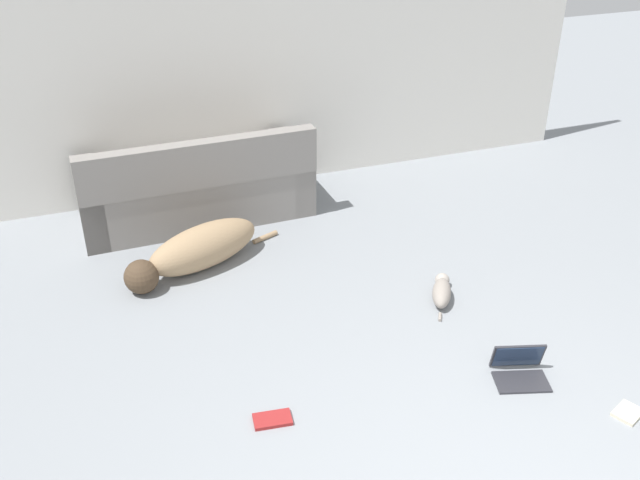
{
  "coord_description": "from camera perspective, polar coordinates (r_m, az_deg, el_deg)",
  "views": [
    {
      "loc": [
        -1.77,
        -1.7,
        3.13
      ],
      "look_at": [
        -0.34,
        2.28,
        0.7
      ],
      "focal_mm": 40.0,
      "sensor_mm": 36.0,
      "label": 1
    }
  ],
  "objects": [
    {
      "name": "wall_back",
      "position": [
        6.94,
        -4.53,
        15.23
      ],
      "size": [
        6.66,
        0.06,
        2.78
      ],
      "color": "silver",
      "rests_on": "ground_plane"
    },
    {
      "name": "couch",
      "position": [
        6.63,
        -9.87,
        4.04
      ],
      "size": [
        2.09,
        0.86,
        0.87
      ],
      "rotation": [
        0.0,
        0.0,
        3.16
      ],
      "color": "gray",
      "rests_on": "ground_plane"
    },
    {
      "name": "dog",
      "position": [
        5.89,
        -9.88,
        -0.8
      ],
      "size": [
        1.43,
        0.77,
        0.36
      ],
      "rotation": [
        0.0,
        0.0,
        3.54
      ],
      "color": "#A38460",
      "rests_on": "ground_plane"
    },
    {
      "name": "cat",
      "position": [
        5.55,
        9.72,
        -4.04
      ],
      "size": [
        0.33,
        0.5,
        0.15
      ],
      "rotation": [
        0.0,
        0.0,
        1.05
      ],
      "color": "gray",
      "rests_on": "ground_plane"
    },
    {
      "name": "laptop_open",
      "position": [
        4.94,
        15.65,
        -9.72
      ],
      "size": [
        0.41,
        0.37,
        0.22
      ],
      "rotation": [
        0.0,
        0.0,
        -0.29
      ],
      "color": "#2D2D33",
      "rests_on": "ground_plane"
    },
    {
      "name": "book_red",
      "position": [
        4.5,
        -3.82,
        -14.13
      ],
      "size": [
        0.25,
        0.16,
        0.02
      ],
      "rotation": [
        0.0,
        0.0,
        -0.12
      ],
      "color": "maroon",
      "rests_on": "ground_plane"
    },
    {
      "name": "book_cream",
      "position": [
        4.91,
        23.41,
        -12.57
      ],
      "size": [
        0.22,
        0.2,
        0.02
      ],
      "rotation": [
        0.0,
        0.0,
        0.42
      ],
      "color": "beige",
      "rests_on": "ground_plane"
    }
  ]
}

